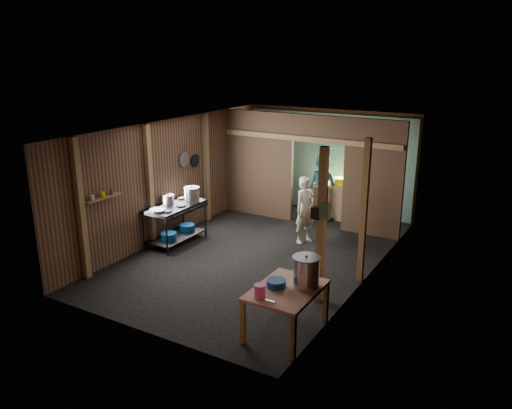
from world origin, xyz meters
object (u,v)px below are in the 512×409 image
Objects in this scene: gas_range at (176,224)px; pink_bucket at (260,291)px; prep_table at (286,311)px; stove_pot_large at (192,195)px; cook at (305,210)px; stock_pot at (306,272)px; yellow_tub at (340,181)px.

pink_bucket is (3.51, -2.48, 0.38)m from gas_range.
prep_table is 4.36m from stove_pot_large.
stock_pot is at bearing -132.43° from cook.
yellow_tub is 0.22× the size of cook.
stock_pot is (3.91, -1.84, 0.51)m from gas_range.
cook is (-0.04, -1.91, -0.21)m from yellow_tub.
stove_pot_large is at bearing 66.55° from gas_range.
prep_table is at bearing -34.73° from stove_pot_large.
cook is (-1.13, 3.93, -0.08)m from pink_bucket.
gas_range is 4.25m from prep_table.
prep_table is at bearing -76.61° from yellow_tub.
stock_pot is at bearing -25.20° from gas_range.
pink_bucket reaches higher than prep_table.
stock_pot is 0.77m from pink_bucket.
prep_table is at bearing -131.88° from stock_pot.
prep_table is 0.65m from pink_bucket.
yellow_tub is at bearing 100.54° from pink_bucket.
yellow_tub reaches higher than prep_table.
cook reaches higher than prep_table.
prep_table is 0.83× the size of cook.
stock_pot is (3.74, -2.23, -0.07)m from stove_pot_large.
prep_table is 3.77m from cook.
cook is at bearing -91.31° from yellow_tub.
pink_bucket is (3.34, -2.88, -0.20)m from stove_pot_large.
stove_pot_large is 4.41m from pink_bucket.
yellow_tub is at bearing 103.39° from prep_table.
stove_pot_large reaches higher than stock_pot.
gas_range is 4.54× the size of yellow_tub.
gas_range is at bearing 154.80° from stock_pot.
stock_pot is (0.20, 0.22, 0.58)m from prep_table.
yellow_tub is (-1.49, 5.19, 0.01)m from stock_pot.
stock_pot is at bearing 48.12° from prep_table.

